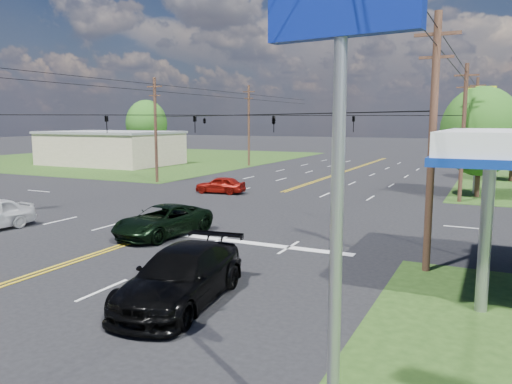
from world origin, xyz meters
The scene contains 18 objects.
ground centered at (0.00, 12.00, 0.00)m, with size 280.00×280.00×0.00m, color black.
grass_nw centered at (-35.00, 44.00, 0.00)m, with size 46.00×48.00×0.03m, color #1F3A12.
stop_bar centered at (5.00, 4.00, 0.00)m, with size 10.00×0.50×0.02m, color silver.
retail_nw centered at (-30.00, 34.00, 2.00)m, with size 16.00×11.00×4.00m, color #B9AB8B.
pole_se centered at (13.00, 3.00, 4.92)m, with size 1.60×0.28×9.50m.
pole_nw centered at (-13.00, 21.00, 4.92)m, with size 1.60×0.28×9.50m.
pole_ne centered at (13.00, 21.00, 4.92)m, with size 1.60×0.28×9.50m.
pole_left_far centered at (-13.00, 40.00, 5.17)m, with size 1.60×0.28×10.00m.
pole_right_far centered at (13.00, 40.00, 5.17)m, with size 1.60×0.28×10.00m.
span_wire_signals centered at (0.00, 12.00, 6.00)m, with size 26.00×18.00×1.13m.
power_lines centered at (0.00, 10.00, 8.60)m, with size 26.04×100.00×0.64m.
tree_right_a centered at (14.00, 24.00, 4.87)m, with size 5.70×5.70×8.18m.
tree_far_l centered at (-32.00, 44.00, 5.19)m, with size 6.08×6.08×8.72m.
pickup_dkgreen centered at (0.50, 3.50, 0.75)m, with size 2.50×5.42×1.51m, color black.
suv_black centered at (6.54, -3.78, 0.86)m, with size 2.41×5.93×1.72m, color black.
sedan_red centered at (-4.21, 17.42, 0.67)m, with size 1.58×3.92×1.34m, color maroon.
polesign_se centered at (13.00, -8.97, 6.37)m, with size 2.37×0.56×8.05m.
polesign_ne centered at (13.73, 25.80, 6.47)m, with size 2.28×0.70×8.27m.
Camera 1 is at (15.14, -16.26, 5.66)m, focal length 35.00 mm.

